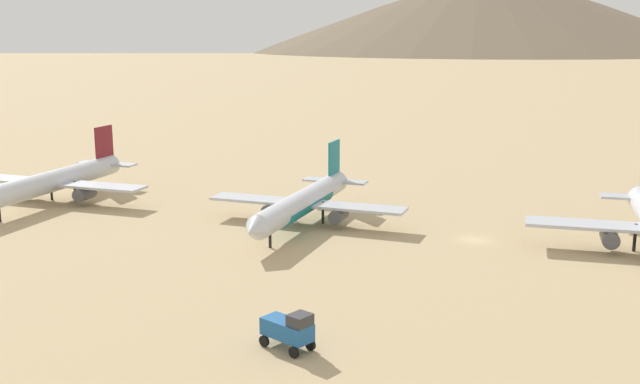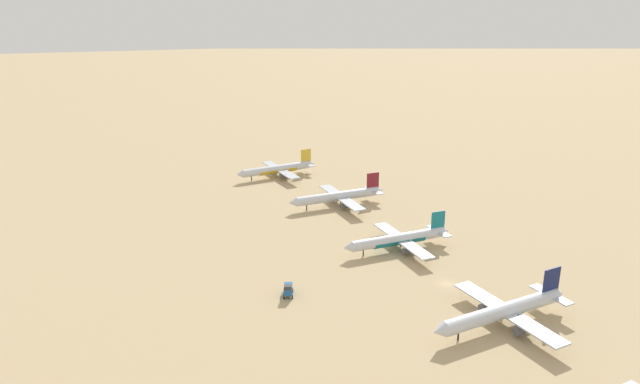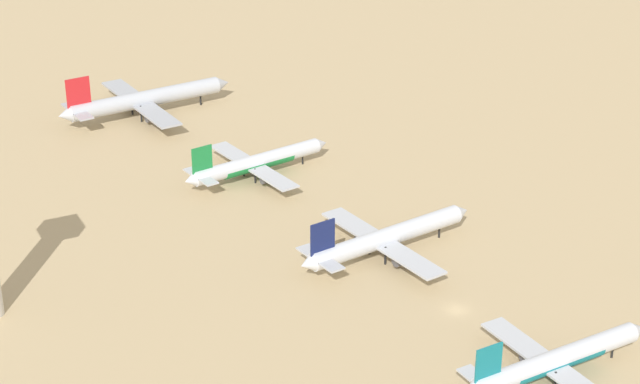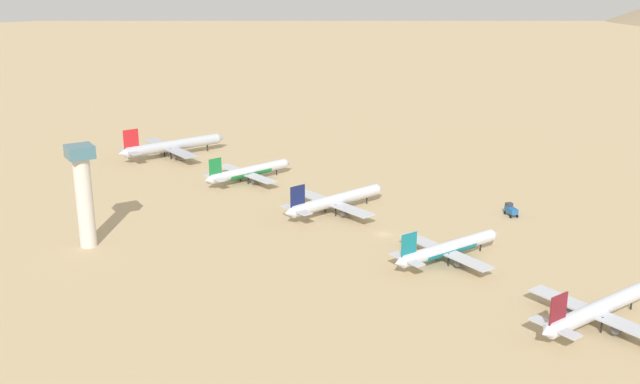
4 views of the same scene
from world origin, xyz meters
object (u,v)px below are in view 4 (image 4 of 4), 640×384
at_px(service_truck, 511,210).
at_px(parked_jet_5, 172,146).
at_px(parked_jet_3, 335,201).
at_px(parked_jet_2, 448,249).
at_px(control_tower, 84,191).
at_px(parked_jet_4, 249,172).
at_px(parked_jet_1, 598,310).

bearing_deg(service_truck, parked_jet_5, 117.07).
bearing_deg(parked_jet_3, service_truck, -34.47).
height_order(parked_jet_2, control_tower, control_tower).
xyz_separation_m(parked_jet_3, service_truck, (46.94, -32.23, -2.09)).
bearing_deg(parked_jet_4, parked_jet_1, -83.78).
xyz_separation_m(parked_jet_1, parked_jet_4, (-15.76, 144.59, -0.22)).
bearing_deg(parked_jet_1, parked_jet_4, 96.22).
relative_size(parked_jet_1, parked_jet_4, 1.05).
bearing_deg(service_truck, control_tower, 159.97).
bearing_deg(control_tower, parked_jet_4, 26.64).
xyz_separation_m(parked_jet_1, parked_jet_2, (-3.77, 46.54, -0.23)).
height_order(parked_jet_3, control_tower, control_tower).
xyz_separation_m(parked_jet_4, service_truck, (54.84, -79.58, -1.71)).
bearing_deg(parked_jet_4, service_truck, -55.43).
relative_size(parked_jet_2, service_truck, 6.98).
distance_m(parked_jet_3, parked_jet_4, 48.01).
bearing_deg(parked_jet_4, control_tower, -153.36).
bearing_deg(control_tower, parked_jet_1, -52.47).
bearing_deg(parked_jet_4, parked_jet_3, -80.53).
relative_size(service_truck, control_tower, 0.19).
height_order(parked_jet_3, service_truck, parked_jet_3).
xyz_separation_m(parked_jet_1, parked_jet_3, (-7.86, 97.24, 0.16)).
relative_size(parked_jet_2, control_tower, 1.31).
bearing_deg(parked_jet_2, parked_jet_5, 98.88).
height_order(parked_jet_2, service_truck, parked_jet_2).
bearing_deg(parked_jet_2, parked_jet_1, -85.36).
xyz_separation_m(parked_jet_2, service_truck, (42.85, 18.47, -1.70)).
bearing_deg(parked_jet_3, parked_jet_4, 99.47).
bearing_deg(parked_jet_2, control_tower, 141.81).
height_order(parked_jet_5, control_tower, control_tower).
bearing_deg(parked_jet_5, parked_jet_1, -82.13).
relative_size(parked_jet_5, service_truck, 8.69).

